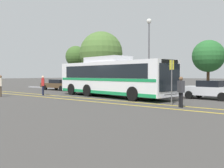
% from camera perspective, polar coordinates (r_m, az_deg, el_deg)
% --- Properties ---
extents(ground_plane, '(220.00, 220.00, 0.00)m').
position_cam_1_polar(ground_plane, '(20.49, 0.90, -3.02)').
color(ground_plane, '#423F3D').
extents(lane_strip_0, '(31.22, 0.20, 0.01)m').
position_cam_1_polar(lane_strip_0, '(19.67, -4.16, -3.23)').
color(lane_strip_0, gold).
rests_on(lane_strip_0, ground_plane).
extents(lane_strip_1, '(31.22, 0.20, 0.01)m').
position_cam_1_polar(lane_strip_1, '(18.67, -7.30, -3.53)').
color(lane_strip_1, gold).
rests_on(lane_strip_1, ground_plane).
extents(curb_strip, '(39.22, 0.36, 0.15)m').
position_cam_1_polar(curb_strip, '(25.12, 7.10, -1.93)').
color(curb_strip, '#99999E').
rests_on(curb_strip, ground_plane).
extents(transit_bus, '(11.73, 3.98, 3.27)m').
position_cam_1_polar(transit_bus, '(21.23, -0.04, 1.56)').
color(transit_bus, white).
rests_on(transit_bus, ground_plane).
extents(parked_car_0, '(4.80, 1.94, 1.26)m').
position_cam_1_polar(parked_car_0, '(31.19, -11.50, -0.11)').
color(parked_car_0, '#4C3823').
rests_on(parked_car_0, ground_plane).
extents(parked_car_1, '(4.39, 2.10, 1.44)m').
position_cam_1_polar(parked_car_1, '(26.46, -2.56, -0.29)').
color(parked_car_1, maroon).
rests_on(parked_car_1, ground_plane).
extents(parked_car_2, '(4.42, 2.08, 1.48)m').
position_cam_1_polar(parked_car_2, '(23.05, 8.46, -0.64)').
color(parked_car_2, maroon).
rests_on(parked_car_2, ground_plane).
extents(parked_car_3, '(4.10, 2.06, 1.39)m').
position_cam_1_polar(parked_car_3, '(20.53, 20.59, -1.16)').
color(parked_car_3, silver).
rests_on(parked_car_3, ground_plane).
extents(pedestrian_0, '(0.47, 0.41, 1.77)m').
position_cam_1_polar(pedestrian_0, '(23.38, -23.12, -0.08)').
color(pedestrian_0, brown).
rests_on(pedestrian_0, ground_plane).
extents(pedestrian_1, '(0.46, 0.44, 1.71)m').
position_cam_1_polar(pedestrian_1, '(23.78, -14.80, -0.03)').
color(pedestrian_1, '#191E38').
rests_on(pedestrian_1, ground_plane).
extents(pedestrian_2, '(0.47, 0.41, 1.71)m').
position_cam_1_polar(pedestrian_2, '(14.88, 14.77, -1.25)').
color(pedestrian_2, black).
rests_on(pedestrian_2, ground_plane).
extents(bus_stop_sign, '(0.08, 0.40, 2.72)m').
position_cam_1_polar(bus_stop_sign, '(15.90, 12.87, 1.62)').
color(bus_stop_sign, '#59595E').
rests_on(bus_stop_sign, ground_plane).
extents(street_lamp, '(0.48, 0.48, 7.24)m').
position_cam_1_polar(street_lamp, '(25.98, 8.05, 9.11)').
color(street_lamp, '#59595E').
rests_on(street_lamp, ground_plane).
extents(tree_0, '(3.12, 3.12, 5.18)m').
position_cam_1_polar(tree_0, '(27.23, 20.24, 5.70)').
color(tree_0, '#513823').
rests_on(tree_0, ground_plane).
extents(tree_2, '(5.19, 5.19, 7.01)m').
position_cam_1_polar(tree_2, '(31.87, -2.38, 6.73)').
color(tree_2, '#513823').
rests_on(tree_2, ground_plane).
extents(tree_3, '(3.02, 3.02, 5.97)m').
position_cam_1_polar(tree_3, '(38.44, -7.86, 5.94)').
color(tree_3, '#513823').
rests_on(tree_3, ground_plane).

